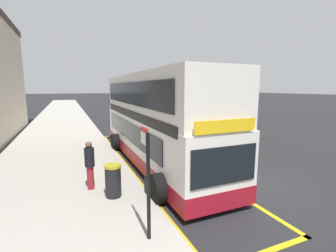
# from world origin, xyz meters

# --- Properties ---
(ground_plane) EXTENTS (260.00, 260.00, 0.00)m
(ground_plane) POSITION_xyz_m (0.00, 32.00, 0.00)
(ground_plane) COLOR black
(pavement_near) EXTENTS (6.00, 76.00, 0.14)m
(pavement_near) POSITION_xyz_m (-7.00, 32.00, 0.07)
(pavement_near) COLOR #A39E93
(pavement_near) RESTS_ON ground
(double_decker_bus) EXTENTS (3.21, 11.48, 4.40)m
(double_decker_bus) POSITION_xyz_m (-2.46, 4.15, 2.07)
(double_decker_bus) COLOR white
(double_decker_bus) RESTS_ON ground
(bus_bay_markings) EXTENTS (3.07, 14.97, 0.01)m
(bus_bay_markings) POSITION_xyz_m (-2.47, 4.25, 0.01)
(bus_bay_markings) COLOR gold
(bus_bay_markings) RESTS_ON ground
(bus_stop_sign) EXTENTS (0.09, 0.51, 2.69)m
(bus_stop_sign) POSITION_xyz_m (-4.78, -1.71, 1.72)
(bus_stop_sign) COLOR black
(bus_stop_sign) RESTS_ON pavement_near
(parked_car_white_distant) EXTENTS (2.09, 4.20, 1.62)m
(parked_car_white_distant) POSITION_xyz_m (4.91, 54.69, 0.80)
(parked_car_white_distant) COLOR silver
(parked_car_white_distant) RESTS_ON ground
(pedestrian_waiting_near_sign) EXTENTS (0.34, 0.34, 1.75)m
(pedestrian_waiting_near_sign) POSITION_xyz_m (-5.79, 1.75, 1.09)
(pedestrian_waiting_near_sign) COLOR maroon
(pedestrian_waiting_near_sign) RESTS_ON pavement_near
(litter_bin) EXTENTS (0.55, 0.55, 1.10)m
(litter_bin) POSITION_xyz_m (-5.15, 0.82, 0.69)
(litter_bin) COLOR black
(litter_bin) RESTS_ON pavement_near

